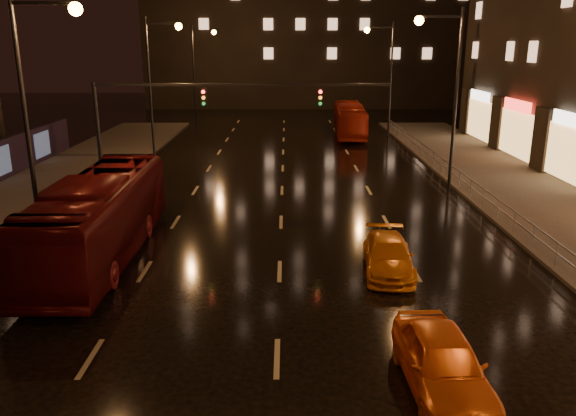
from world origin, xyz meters
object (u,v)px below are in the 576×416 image
at_px(bus_red, 100,217).
at_px(bus_curb, 350,120).
at_px(taxi_far, 388,256).
at_px(taxi_near, 442,362).

height_order(bus_red, bus_curb, bus_red).
bearing_deg(taxi_far, bus_red, 177.10).
distance_m(bus_red, taxi_near, 14.23).
relative_size(bus_curb, taxi_far, 2.48).
height_order(taxi_near, taxi_far, taxi_near).
distance_m(bus_red, taxi_far, 11.15).
bearing_deg(bus_curb, taxi_near, -90.21).
xyz_separation_m(bus_curb, taxi_near, (-2.02, -39.37, -0.71)).
distance_m(bus_red, bus_curb, 33.06).
relative_size(bus_red, taxi_near, 2.67).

